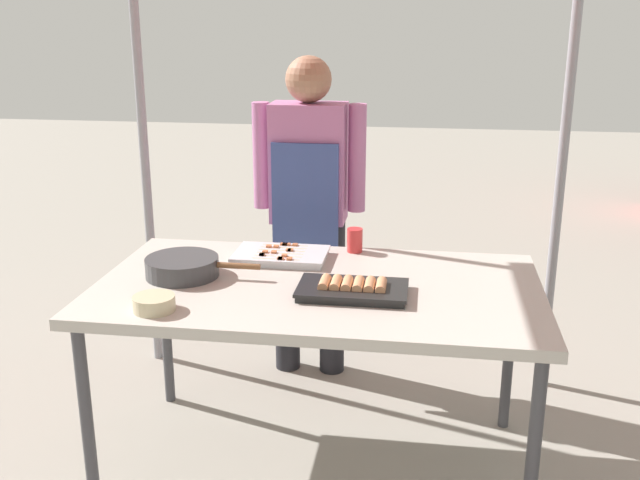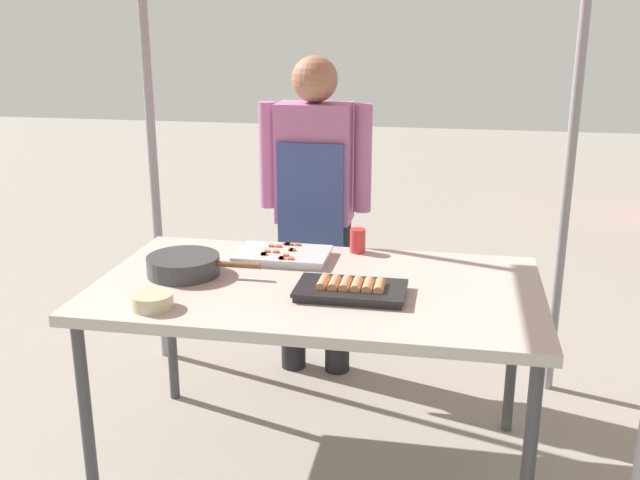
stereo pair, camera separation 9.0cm
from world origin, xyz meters
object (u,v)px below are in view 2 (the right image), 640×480
object	(u,v)px
condiment_bowl	(152,301)
drink_cup_near_edge	(358,241)
tray_meat_skewers	(283,255)
vendor_woman	(315,194)
stall_table	(317,297)
tray_grilled_sausages	(351,289)
cooking_wok	(184,264)

from	to	relation	value
condiment_bowl	drink_cup_near_edge	size ratio (longest dim) A/B	1.42
tray_meat_skewers	vendor_woman	distance (m)	0.56
stall_table	vendor_woman	bearing A→B (deg)	101.64
stall_table	tray_meat_skewers	xyz separation A→B (m)	(-0.19, 0.25, 0.07)
drink_cup_near_edge	vendor_woman	size ratio (longest dim) A/B	0.06
tray_grilled_sausages	cooking_wok	xyz separation A→B (m)	(-0.64, 0.10, 0.02)
condiment_bowl	vendor_woman	xyz separation A→B (m)	(0.33, 1.12, 0.11)
tray_grilled_sausages	cooking_wok	distance (m)	0.65
tray_meat_skewers	drink_cup_near_edge	xyz separation A→B (m)	(0.28, 0.15, 0.03)
condiment_bowl	cooking_wok	bearing A→B (deg)	92.29
cooking_wok	condiment_bowl	size ratio (longest dim) A/B	3.10
tray_grilled_sausages	cooking_wok	bearing A→B (deg)	171.38
tray_meat_skewers	cooking_wok	distance (m)	0.40
cooking_wok	stall_table	bearing A→B (deg)	-0.70
stall_table	condiment_bowl	world-z (taller)	condiment_bowl
tray_grilled_sausages	tray_meat_skewers	bearing A→B (deg)	133.55
tray_grilled_sausages	vendor_woman	bearing A→B (deg)	108.69
condiment_bowl	vendor_woman	world-z (taller)	vendor_woman
cooking_wok	vendor_woman	distance (m)	0.86
tray_meat_skewers	cooking_wok	size ratio (longest dim) A/B	0.85
vendor_woman	tray_grilled_sausages	bearing A→B (deg)	108.69
vendor_woman	condiment_bowl	bearing A→B (deg)	73.45
stall_table	vendor_woman	distance (m)	0.83
tray_meat_skewers	vendor_woman	size ratio (longest dim) A/B	0.24
drink_cup_near_edge	tray_meat_skewers	bearing A→B (deg)	-152.42
tray_grilled_sausages	condiment_bowl	size ratio (longest dim) A/B	2.74
stall_table	tray_grilled_sausages	xyz separation A→B (m)	(0.14, -0.09, 0.07)
tray_meat_skewers	vendor_woman	xyz separation A→B (m)	(0.02, 0.54, 0.12)
tray_grilled_sausages	cooking_wok	size ratio (longest dim) A/B	0.88
condiment_bowl	drink_cup_near_edge	world-z (taller)	drink_cup_near_edge
tray_grilled_sausages	drink_cup_near_edge	distance (m)	0.49
tray_grilled_sausages	tray_meat_skewers	size ratio (longest dim) A/B	1.04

